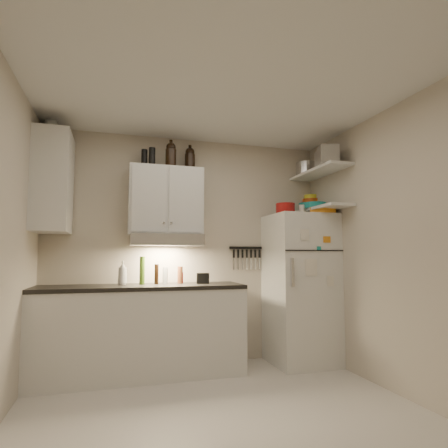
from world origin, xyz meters
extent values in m
cube|color=silver|center=(0.00, 0.00, -0.01)|extent=(3.20, 3.00, 0.02)
cube|color=silver|center=(0.00, 0.00, 2.61)|extent=(3.20, 3.00, 0.02)
cube|color=beige|center=(0.00, 1.51, 1.30)|extent=(3.20, 0.02, 2.60)
cube|color=beige|center=(1.61, 0.00, 1.30)|extent=(0.02, 3.00, 2.60)
cube|color=silver|center=(-0.55, 1.20, 0.44)|extent=(2.10, 0.60, 0.88)
cube|color=black|center=(-0.55, 1.20, 0.90)|extent=(2.10, 0.62, 0.04)
cube|color=silver|center=(-0.30, 1.33, 1.83)|extent=(0.80, 0.33, 0.75)
cube|color=silver|center=(-1.44, 1.20, 1.95)|extent=(0.33, 0.55, 1.00)
cube|color=silver|center=(-0.30, 1.27, 1.39)|extent=(0.76, 0.46, 0.12)
cube|color=white|center=(1.25, 1.16, 0.85)|extent=(0.70, 0.68, 1.70)
cube|color=silver|center=(1.45, 1.02, 2.20)|extent=(0.30, 0.95, 0.03)
cube|color=silver|center=(1.45, 1.02, 1.76)|extent=(0.30, 0.95, 0.03)
cube|color=black|center=(0.70, 1.49, 1.32)|extent=(0.42, 0.02, 0.03)
cylinder|color=maroon|center=(1.06, 1.12, 1.76)|extent=(0.25, 0.25, 0.13)
cube|color=orange|center=(1.41, 0.90, 1.74)|extent=(0.23, 0.26, 0.07)
cylinder|color=silver|center=(1.25, 1.09, 1.76)|extent=(0.07, 0.07, 0.11)
cylinder|color=silver|center=(1.47, 1.38, 2.31)|extent=(0.30, 0.30, 0.18)
cube|color=#AAAAAD|center=(1.44, 0.88, 2.31)|extent=(0.24, 0.22, 0.20)
cube|color=#AAAAAD|center=(1.38, 0.71, 2.31)|extent=(0.25, 0.25, 0.20)
cylinder|color=teal|center=(1.51, 1.37, 1.83)|extent=(0.27, 0.27, 0.11)
cylinder|color=#BF4212|center=(1.56, 1.43, 1.91)|extent=(0.21, 0.21, 0.06)
cylinder|color=yellow|center=(1.56, 1.43, 1.97)|extent=(0.17, 0.17, 0.05)
cylinder|color=teal|center=(1.40, 1.07, 1.81)|extent=(0.32, 0.32, 0.07)
cylinder|color=black|center=(-0.46, 1.28, 2.30)|extent=(0.09, 0.09, 0.21)
cylinder|color=black|center=(-0.54, 1.33, 2.30)|extent=(0.09, 0.09, 0.19)
cylinder|color=silver|center=(-1.49, 1.28, 2.54)|extent=(0.17, 0.17, 0.17)
imported|color=silver|center=(-0.75, 1.29, 1.06)|extent=(0.11, 0.11, 0.28)
cylinder|color=brown|center=(-0.13, 1.31, 1.01)|extent=(0.07, 0.07, 0.19)
cylinder|color=#365715|center=(-0.54, 1.28, 1.07)|extent=(0.07, 0.07, 0.30)
cylinder|color=black|center=(-0.39, 1.28, 1.03)|extent=(0.05, 0.05, 0.21)
cylinder|color=silver|center=(-0.29, 1.32, 1.01)|extent=(0.07, 0.07, 0.18)
cylinder|color=maroon|center=(-0.13, 1.32, 0.98)|extent=(0.07, 0.07, 0.12)
cube|color=black|center=(0.10, 1.23, 0.98)|extent=(0.15, 0.12, 0.11)
camera|label=1|loc=(-0.83, -2.80, 1.21)|focal=30.00mm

